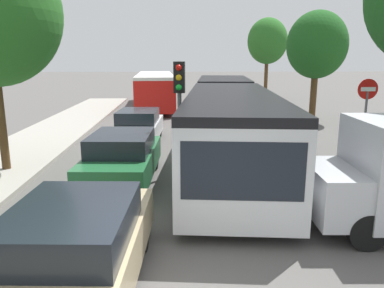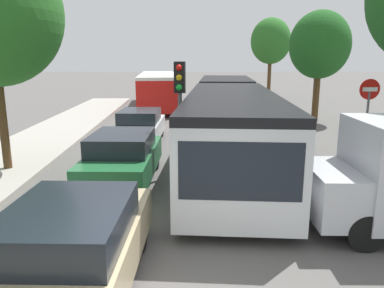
% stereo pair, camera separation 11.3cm
% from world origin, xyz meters
% --- Properties ---
extents(kerb_strip_left, '(3.20, 33.31, 0.14)m').
position_xyz_m(kerb_strip_left, '(-6.02, 11.65, 0.07)').
color(kerb_strip_left, '#9E998E').
rests_on(kerb_strip_left, ground).
extents(articulated_bus, '(4.20, 16.95, 2.49)m').
position_xyz_m(articulated_bus, '(1.78, 10.27, 1.44)').
color(articulated_bus, silver).
rests_on(articulated_bus, ground).
extents(city_bus_rear, '(3.04, 11.34, 2.42)m').
position_xyz_m(city_bus_rear, '(-1.72, 23.31, 1.40)').
color(city_bus_rear, red).
rests_on(city_bus_rear, ground).
extents(queued_car_tan, '(2.01, 4.30, 1.46)m').
position_xyz_m(queued_car_tan, '(-1.72, 0.75, 0.74)').
color(queued_car_tan, tan).
rests_on(queued_car_tan, ground).
extents(queued_car_green, '(1.99, 4.25, 1.45)m').
position_xyz_m(queued_car_green, '(-1.76, 6.07, 0.73)').
color(queued_car_green, '#236638').
rests_on(queued_car_green, ground).
extents(queued_car_white, '(1.93, 4.11, 1.40)m').
position_xyz_m(queued_car_white, '(-1.80, 11.28, 0.71)').
color(queued_car_white, white).
rests_on(queued_car_white, ground).
extents(traffic_light, '(0.35, 0.38, 3.40)m').
position_xyz_m(traffic_light, '(-0.12, 6.73, 2.50)').
color(traffic_light, '#56595E').
rests_on(traffic_light, ground).
extents(no_entry_sign, '(0.70, 0.08, 2.82)m').
position_xyz_m(no_entry_sign, '(6.30, 8.22, 1.88)').
color(no_entry_sign, '#56595E').
rests_on(no_entry_sign, ground).
extents(tree_right_mid, '(3.28, 3.28, 6.05)m').
position_xyz_m(tree_right_mid, '(7.52, 16.51, 4.20)').
color(tree_right_mid, '#51381E').
rests_on(tree_right_mid, ground).
extents(tree_right_far, '(3.47, 3.47, 6.97)m').
position_xyz_m(tree_right_far, '(7.92, 29.24, 4.88)').
color(tree_right_far, '#51381E').
rests_on(tree_right_far, ground).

